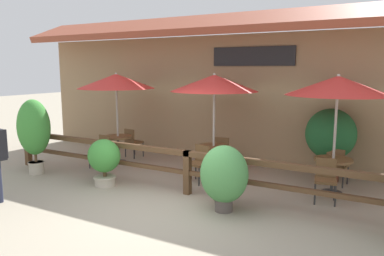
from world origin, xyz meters
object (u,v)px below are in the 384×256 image
object	(u,v)px
chair_far_wallside	(337,164)
potted_plant_corner_fern	(224,175)
dining_table_middle	(214,152)
chair_far_streetside	(326,178)
chair_middle_streetside	(199,161)
patio_umbrella_far	(338,86)
patio_umbrella_near	(116,81)
chair_near_wallside	(133,141)
potted_plant_tall_tropical	(104,159)
dining_table_near	(118,141)
patio_umbrella_middle	(214,83)
chair_middle_wallside	(223,151)
dining_table_far	(333,166)
chair_near_streetside	(101,150)
potted_plant_broad_leaf	(34,129)
potted_plant_small_flowering	(330,136)

from	to	relation	value
chair_far_wallside	potted_plant_corner_fern	world-z (taller)	potted_plant_corner_fern
dining_table_middle	chair_far_streetside	bearing A→B (deg)	-12.48
chair_middle_streetside	patio_umbrella_far	world-z (taller)	patio_umbrella_far
patio_umbrella_near	chair_far_wallside	bearing A→B (deg)	7.13
chair_near_wallside	chair_middle_streetside	size ratio (longest dim) A/B	1.00
chair_far_wallside	potted_plant_tall_tropical	size ratio (longest dim) A/B	0.81
chair_far_wallside	potted_plant_corner_fern	bearing A→B (deg)	67.37
patio_umbrella_near	chair_near_wallside	size ratio (longest dim) A/B	2.92
dining_table_near	patio_umbrella_middle	xyz separation A→B (m)	(2.99, 0.11, 1.72)
patio_umbrella_near	dining_table_middle	xyz separation A→B (m)	(2.99, 0.11, -1.72)
dining_table_middle	chair_middle_wallside	distance (m)	0.68
potted_plant_tall_tropical	dining_table_middle	bearing A→B (deg)	47.14
dining_table_far	chair_middle_wallside	bearing A→B (deg)	166.90
chair_near_wallside	chair_far_wallside	size ratio (longest dim) A/B	1.00
patio_umbrella_middle	dining_table_middle	world-z (taller)	patio_umbrella_middle
chair_near_streetside	potted_plant_tall_tropical	distance (m)	1.66
chair_middle_streetside	chair_middle_wallside	xyz separation A→B (m)	(0.01, 1.35, 0.00)
chair_near_streetside	chair_middle_wallside	distance (m)	3.30
chair_near_wallside	chair_middle_wallside	bearing A→B (deg)	-169.06
chair_middle_wallside	potted_plant_tall_tropical	world-z (taller)	potted_plant_tall_tropical
dining_table_near	chair_far_streetside	size ratio (longest dim) A/B	0.92
patio_umbrella_far	potted_plant_broad_leaf	world-z (taller)	patio_umbrella_far
dining_table_far	chair_far_streetside	bearing A→B (deg)	-93.96
patio_umbrella_far	potted_plant_small_flowering	size ratio (longest dim) A/B	1.47
chair_far_streetside	potted_plant_broad_leaf	size ratio (longest dim) A/B	0.46
chair_far_streetside	chair_far_wallside	xyz separation A→B (m)	(0.04, 1.24, 0.00)
potted_plant_corner_fern	potted_plant_broad_leaf	xyz separation A→B (m)	(-5.26, 0.00, 0.46)
dining_table_far	potted_plant_corner_fern	distance (m)	2.64
dining_table_far	potted_plant_tall_tropical	distance (m)	5.08
chair_far_wallside	potted_plant_broad_leaf	world-z (taller)	potted_plant_broad_leaf
patio_umbrella_far	chair_middle_streetside	bearing A→B (deg)	-166.98
patio_umbrella_far	potted_plant_corner_fern	distance (m)	3.10
dining_table_middle	dining_table_far	bearing A→B (deg)	-0.02
dining_table_near	patio_umbrella_far	size ratio (longest dim) A/B	0.31
chair_middle_wallside	chair_far_streetside	distance (m)	3.13
potted_plant_small_flowering	potted_plant_corner_fern	bearing A→B (deg)	-115.14
potted_plant_tall_tropical	chair_far_streetside	bearing A→B (deg)	16.28
patio_umbrella_near	patio_umbrella_middle	size ratio (longest dim) A/B	1.00
patio_umbrella_near	dining_table_middle	distance (m)	3.45
chair_far_streetside	potted_plant_broad_leaf	bearing A→B (deg)	-178.44
chair_middle_streetside	potted_plant_broad_leaf	size ratio (longest dim) A/B	0.46
chair_far_streetside	chair_far_wallside	distance (m)	1.24
chair_middle_wallside	potted_plant_corner_fern	size ratio (longest dim) A/B	0.69
chair_near_streetside	chair_far_wallside	size ratio (longest dim) A/B	1.00
patio_umbrella_near	chair_far_streetside	distance (m)	6.09
patio_umbrella_near	chair_far_wallside	distance (m)	6.15
patio_umbrella_near	chair_far_wallside	world-z (taller)	patio_umbrella_near
patio_umbrella_middle	dining_table_far	world-z (taller)	patio_umbrella_middle
chair_far_wallside	potted_plant_corner_fern	xyz separation A→B (m)	(-1.63, -2.69, 0.20)
patio_umbrella_near	chair_far_streetside	xyz separation A→B (m)	(5.79, -0.51, -1.82)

